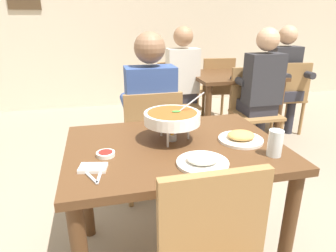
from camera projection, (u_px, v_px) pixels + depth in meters
name	position (u px, v px, depth m)	size (l,w,h in m)	color
cafe_rear_partition	(116.00, 10.00, 4.56)	(10.00, 0.10, 3.00)	beige
dining_table_main	(175.00, 166.00, 1.60)	(1.12, 0.82, 0.77)	#51331C
chair_diner_main	(151.00, 139.00, 2.28)	(0.44, 0.44, 0.90)	olive
diner_main	(150.00, 109.00, 2.23)	(0.40, 0.45, 1.31)	#2D2D38
curry_bowl	(173.00, 118.00, 1.57)	(0.33, 0.30, 0.26)	silver
rice_plate	(203.00, 161.00, 1.34)	(0.24, 0.24, 0.06)	white
appetizer_plate	(241.00, 137.00, 1.60)	(0.24, 0.24, 0.06)	white
sauce_dish	(106.00, 154.00, 1.43)	(0.09, 0.09, 0.02)	white
napkin_folded	(93.00, 168.00, 1.30)	(0.12, 0.08, 0.02)	white
fork_utensil	(88.00, 175.00, 1.25)	(0.01, 0.17, 0.01)	silver
spoon_utensil	(100.00, 173.00, 1.26)	(0.01, 0.17, 0.01)	silver
drink_glass	(275.00, 144.00, 1.42)	(0.07, 0.07, 0.13)	silver
dining_table_far	(233.00, 85.00, 3.55)	(1.00, 0.80, 0.77)	#51331C
chair_bg_left	(286.00, 94.00, 3.64)	(0.50, 0.50, 0.90)	olive
chair_bg_middle	(252.00, 105.00, 3.16)	(0.45, 0.45, 0.90)	olive
chair_bg_right	(177.00, 96.00, 3.52)	(0.46, 0.46, 0.90)	olive
chair_bg_corner	(216.00, 86.00, 4.04)	(0.49, 0.49, 0.90)	olive
chair_bg_window	(176.00, 87.00, 3.99)	(0.49, 0.49, 0.90)	olive
patron_bg_left	(285.00, 74.00, 3.59)	(0.40, 0.45, 1.31)	#2D2D38
patron_bg_middle	(261.00, 86.00, 2.99)	(0.40, 0.45, 1.31)	#2D2D38
patron_bg_right	(182.00, 77.00, 3.43)	(0.40, 0.45, 1.31)	#2D2D38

